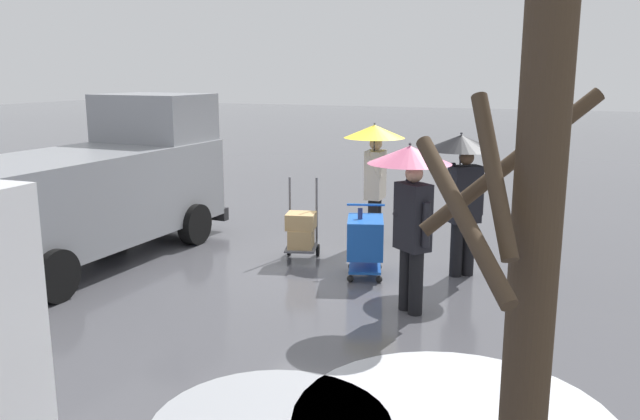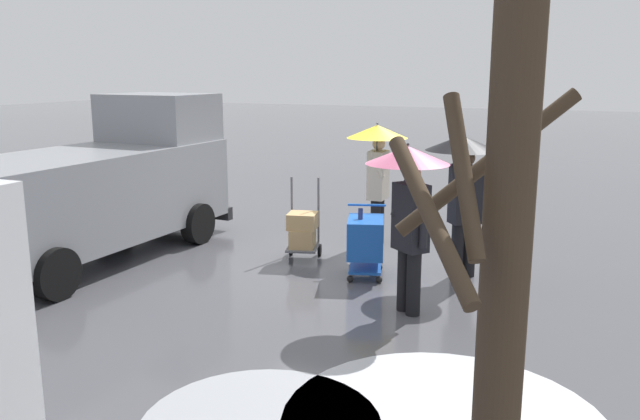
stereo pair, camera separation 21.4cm
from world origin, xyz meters
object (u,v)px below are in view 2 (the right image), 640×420
shopping_cart_vendor (366,239)px  pedestrian_white_side (378,156)px  pedestrian_black_side (409,189)px  cargo_van_parked_right (97,186)px  pedestrian_pink_side (463,172)px  hand_dolly_boxes (303,231)px  bare_tree_near (499,299)px

shopping_cart_vendor → pedestrian_white_side: bearing=-76.8°
pedestrian_black_side → shopping_cart_vendor: bearing=-50.7°
cargo_van_parked_right → pedestrian_black_side: 5.37m
pedestrian_white_side → pedestrian_black_side: bearing=115.0°
pedestrian_black_side → pedestrian_white_side: 3.22m
pedestrian_black_side → pedestrian_white_side: same height
pedestrian_pink_side → pedestrian_white_side: same height
pedestrian_pink_side → pedestrian_white_side: (1.71, -1.23, 0.00)m
cargo_van_parked_right → hand_dolly_boxes: cargo_van_parked_right is taller
shopping_cart_vendor → hand_dolly_boxes: 1.27m
cargo_van_parked_right → pedestrian_pink_side: 5.81m
pedestrian_black_side → pedestrian_white_side: (1.36, -2.92, 0.00)m
pedestrian_white_side → bare_tree_near: bearing=112.4°
hand_dolly_boxes → shopping_cart_vendor: bearing=161.6°
hand_dolly_boxes → pedestrian_white_side: pedestrian_white_side is taller
cargo_van_parked_right → pedestrian_white_side: bearing=-148.5°
cargo_van_parked_right → pedestrian_black_side: (-5.33, 0.48, 0.41)m
bare_tree_near → hand_dolly_boxes: bearing=-57.7°
cargo_van_parked_right → hand_dolly_boxes: bearing=-161.3°
hand_dolly_boxes → pedestrian_white_side: 1.92m
cargo_van_parked_right → pedestrian_white_side: size_ratio=2.52×
shopping_cart_vendor → pedestrian_black_side: (-0.95, 1.16, 1.02)m
shopping_cart_vendor → pedestrian_black_side: size_ratio=0.49×
pedestrian_pink_side → hand_dolly_boxes: bearing=2.8°
hand_dolly_boxes → pedestrian_black_side: 2.88m
pedestrian_black_side → pedestrian_white_side: size_ratio=1.00×
cargo_van_parked_right → shopping_cart_vendor: (-4.38, -0.68, -0.61)m
pedestrian_white_side → pedestrian_pink_side: bearing=144.1°
pedestrian_black_side → pedestrian_white_side: bearing=-65.0°
cargo_van_parked_right → hand_dolly_boxes: 3.42m
cargo_van_parked_right → pedestrian_white_side: (-3.97, -2.44, 0.41)m
hand_dolly_boxes → pedestrian_white_side: bearing=-120.3°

